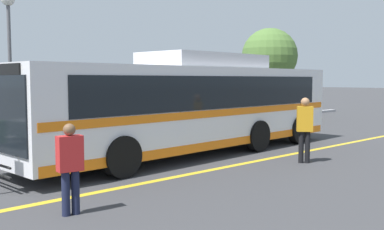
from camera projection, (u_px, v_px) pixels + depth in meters
name	position (u px, v px, depth m)	size (l,w,h in m)	color
ground_plane	(164.00, 158.00, 13.20)	(220.00, 220.00, 0.00)	#38383A
lane_strip_0	(246.00, 163.00, 12.36)	(0.20, 31.70, 0.01)	gold
curb_strip	(87.00, 133.00, 18.64)	(39.70, 0.36, 0.15)	#99999E
transit_bus	(192.00, 104.00, 13.85)	(12.12, 3.22, 3.10)	silver
parked_car_2	(117.00, 120.00, 17.69)	(4.62, 1.93, 1.35)	black
parked_car_3	(221.00, 113.00, 21.69)	(4.74, 2.01, 1.30)	black
parked_car_4	(281.00, 108.00, 25.35)	(4.03, 1.93, 1.31)	olive
pedestrian_0	(70.00, 164.00, 7.57)	(0.45, 0.28, 1.57)	#191E38
pedestrian_1	(305.00, 126.00, 12.32)	(0.44, 0.46, 1.80)	black
street_lamp	(9.00, 30.00, 17.33)	(0.52, 0.52, 5.64)	#59595E
tree_0	(270.00, 56.00, 30.75)	(3.81, 3.81, 5.80)	#513823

